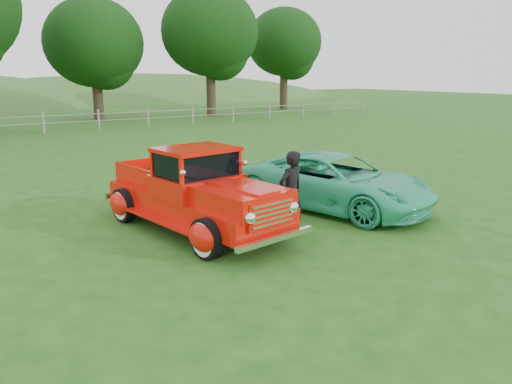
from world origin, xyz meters
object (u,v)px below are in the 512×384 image
tree_far_east (284,42)px  man (291,193)px  red_pickup (195,194)px  tree_near_east (94,43)px  teal_sedan (336,182)px  tree_mid_east (210,32)px

tree_far_east → man: bearing=-125.7°
red_pickup → man: (1.55, -1.26, 0.07)m
tree_near_east → teal_sedan: (-2.02, -27.40, -4.58)m
tree_near_east → red_pickup: size_ratio=1.60×
tree_far_east → tree_near_east: bearing=-176.6°
tree_near_east → tree_far_east: size_ratio=0.94×
tree_far_east → red_pickup: (-22.65, -28.11, -5.06)m
tree_far_east → man: size_ratio=5.12×
teal_sedan → tree_far_east: bearing=39.8°
tree_far_east → red_pickup: bearing=-128.9°
tree_near_east → teal_sedan: 27.86m
tree_near_east → tree_far_east: 17.04m
tree_far_east → man: (-21.10, -29.37, -5.00)m
teal_sedan → red_pickup: bearing=159.0°
man → tree_mid_east: bearing=-124.6°
red_pickup → teal_sedan: red_pickup is taller
tree_near_east → man: bearing=-98.2°
tree_far_east → teal_sedan: 34.58m
tree_far_east → teal_sedan: bearing=-123.8°
tree_near_east → teal_sedan: size_ratio=1.73×
tree_near_east → tree_mid_east: tree_mid_east is taller
tree_near_east → teal_sedan: bearing=-94.2°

